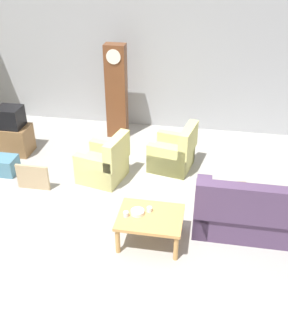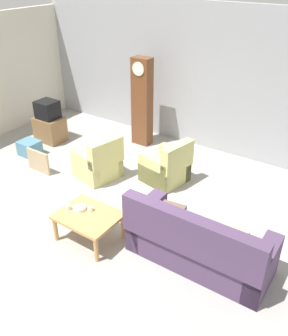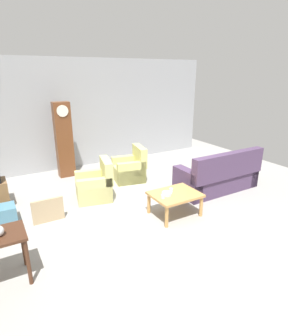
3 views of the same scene
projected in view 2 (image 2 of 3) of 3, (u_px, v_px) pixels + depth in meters
The scene contains 14 objects.
ground_plane at pixel (92, 213), 6.50m from camera, with size 10.40×10.40×0.00m, color #999691.
garage_door_wall at pixel (193, 77), 8.28m from camera, with size 8.40×0.16×3.20m, color #9EA0A5.
couch_floral at pixel (198, 245), 5.28m from camera, with size 2.10×0.88×1.04m.
armchair_olive_near at pixel (99, 164), 7.44m from camera, with size 0.94×0.91×0.92m.
armchair_olive_far at pixel (166, 168), 7.29m from camera, with size 0.92×0.90×0.92m.
coffee_table_wood at pixel (88, 218), 5.73m from camera, with size 0.96×0.76×0.48m.
grandfather_clock at pixel (142, 102), 8.46m from camera, with size 0.44×0.30×2.06m.
tv_stand_cabinet at pixel (50, 129), 8.95m from camera, with size 0.68×0.52×0.59m, color brown.
tv_crt at pixel (47, 110), 8.70m from camera, with size 0.48×0.44×0.42m, color black.
framed_picture_leaning at pixel (38, 161), 7.66m from camera, with size 0.60×0.05×0.48m, color tan.
storage_box_blue at pixel (30, 148), 8.36m from camera, with size 0.45×0.40×0.34m, color teal.
cup_white_porcelain at pixel (91, 209), 5.76m from camera, with size 0.08×0.08×0.08m, color white.
cup_blue_rimmed at pixel (68, 207), 5.79m from camera, with size 0.07×0.07×0.08m, color silver.
bowl_white_stacked at pixel (79, 208), 5.78m from camera, with size 0.20×0.20×0.06m, color white.
Camera 2 is at (3.70, -3.80, 3.95)m, focal length 39.14 mm.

